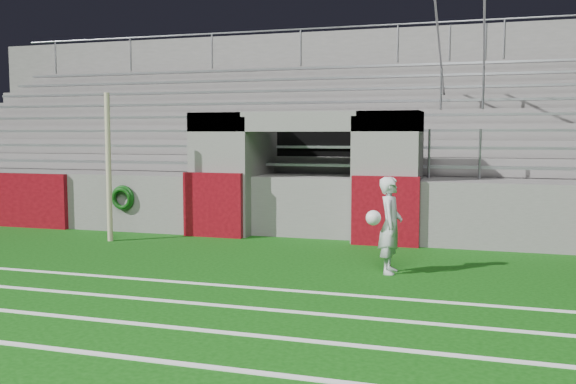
% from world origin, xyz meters
% --- Properties ---
extents(ground, '(90.00, 90.00, 0.00)m').
position_xyz_m(ground, '(0.00, 0.00, 0.00)').
color(ground, '#0E440B').
rests_on(ground, ground).
extents(field_post, '(0.11, 0.11, 2.97)m').
position_xyz_m(field_post, '(-3.58, 1.87, 1.48)').
color(field_post, '#B9AD8A').
rests_on(field_post, ground).
extents(stadium_structure, '(26.00, 8.48, 5.42)m').
position_xyz_m(stadium_structure, '(0.00, 7.97, 1.49)').
color(stadium_structure, '#65625F').
rests_on(stadium_structure, ground).
extents(goalkeeper_with_ball, '(0.54, 0.56, 1.50)m').
position_xyz_m(goalkeeper_with_ball, '(2.24, 0.55, 0.75)').
color(goalkeeper_with_ball, silver).
rests_on(goalkeeper_with_ball, ground).
extents(hose_coil, '(0.55, 0.15, 0.55)m').
position_xyz_m(hose_coil, '(-3.94, 2.93, 0.76)').
color(hose_coil, '#0E4610').
rests_on(hose_coil, ground).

